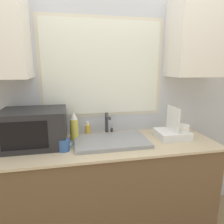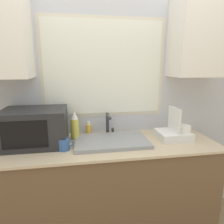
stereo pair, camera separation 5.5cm
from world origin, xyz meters
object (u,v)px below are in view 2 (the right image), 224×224
(microwave, at_px, (35,127))
(mug_near_sink, at_px, (64,144))
(faucet, at_px, (108,122))
(dish_rack, at_px, (175,133))
(spray_bottle, at_px, (75,126))
(soap_bottle, at_px, (89,130))

(microwave, distance_m, mug_near_sink, 0.31)
(faucet, xyz_separation_m, microwave, (-0.64, -0.13, 0.02))
(dish_rack, bearing_deg, spray_bottle, 171.61)
(dish_rack, xyz_separation_m, soap_bottle, (-0.77, 0.21, 0.00))
(mug_near_sink, bearing_deg, dish_rack, 5.48)
(spray_bottle, bearing_deg, mug_near_sink, -110.47)
(faucet, height_order, mug_near_sink, faucet)
(dish_rack, relative_size, mug_near_sink, 2.36)
(dish_rack, bearing_deg, soap_bottle, 164.43)
(dish_rack, relative_size, spray_bottle, 1.13)
(faucet, relative_size, dish_rack, 0.74)
(faucet, relative_size, microwave, 0.42)
(dish_rack, xyz_separation_m, spray_bottle, (-0.89, 0.13, 0.07))
(faucet, xyz_separation_m, mug_near_sink, (-0.40, -0.29, -0.08))
(mug_near_sink, bearing_deg, faucet, 36.06)
(microwave, height_order, mug_near_sink, microwave)
(spray_bottle, xyz_separation_m, mug_near_sink, (-0.08, -0.23, -0.08))
(microwave, bearing_deg, dish_rack, -3.22)
(microwave, bearing_deg, faucet, 11.34)
(soap_bottle, bearing_deg, faucet, -5.37)
(mug_near_sink, bearing_deg, microwave, 145.74)
(microwave, bearing_deg, spray_bottle, 11.13)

